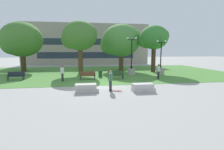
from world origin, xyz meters
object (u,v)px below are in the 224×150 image
at_px(concrete_block_center, 87,88).
at_px(lamp_post_center, 131,67).
at_px(concrete_block_left, 143,88).
at_px(trash_bin, 100,73).
at_px(park_bench_near_left, 116,75).
at_px(person_bystander_near_lawn, 159,71).
at_px(person_skateboarder, 110,79).
at_px(park_bench_far_left, 87,75).
at_px(person_bystander_far_lawn, 62,72).
at_px(skateboard, 115,90).
at_px(lamp_post_right, 160,67).
at_px(park_bench_near_right, 16,75).

relative_size(concrete_block_center, lamp_post_center, 0.36).
distance_m(concrete_block_left, trash_bin, 8.56).
relative_size(concrete_block_left, park_bench_near_left, 0.99).
distance_m(trash_bin, person_bystander_near_lawn, 6.97).
height_order(concrete_block_left, person_skateboarder, person_skateboarder).
height_order(park_bench_far_left, lamp_post_center, lamp_post_center).
bearing_deg(person_bystander_far_lawn, concrete_block_center, -64.35).
xyz_separation_m(concrete_block_center, park_bench_near_left, (3.37, 5.74, 0.23)).
xyz_separation_m(skateboard, person_bystander_near_lawn, (5.94, 5.28, 0.90)).
relative_size(skateboard, park_bench_near_left, 0.57).
height_order(skateboard, park_bench_near_left, park_bench_near_left).
distance_m(person_skateboarder, lamp_post_center, 9.48).
bearing_deg(park_bench_far_left, park_bench_near_left, -3.67).
xyz_separation_m(park_bench_near_left, lamp_post_right, (6.65, 2.83, 0.46)).
relative_size(park_bench_near_right, lamp_post_right, 0.38).
xyz_separation_m(skateboard, park_bench_far_left, (-2.16, 6.07, 0.45)).
distance_m(concrete_block_left, person_bystander_far_lawn, 9.03).
bearing_deg(concrete_block_center, park_bench_far_left, 88.52).
xyz_separation_m(person_skateboarder, park_bench_near_left, (1.44, 5.72, -0.43)).
height_order(person_skateboarder, lamp_post_right, lamp_post_right).
bearing_deg(trash_bin, lamp_post_center, 13.09).
relative_size(person_skateboarder, park_bench_far_left, 0.94).
distance_m(concrete_block_left, park_bench_near_left, 6.33).
distance_m(person_bystander_near_lawn, person_bystander_far_lawn, 10.75).
bearing_deg(lamp_post_center, park_bench_near_left, -132.17).
relative_size(lamp_post_center, person_bystander_far_lawn, 3.00).
xyz_separation_m(lamp_post_right, person_bystander_near_lawn, (-1.76, -3.41, -0.02)).
distance_m(park_bench_near_left, trash_bin, 2.48).
bearing_deg(concrete_block_left, lamp_post_center, 80.93).
relative_size(concrete_block_center, park_bench_near_left, 1.02).
xyz_separation_m(concrete_block_left, person_skateboarder, (-2.58, 0.51, 0.66)).
xyz_separation_m(park_bench_near_left, lamp_post_center, (2.59, 2.86, 0.52)).
height_order(concrete_block_center, trash_bin, trash_bin).
distance_m(park_bench_near_left, lamp_post_center, 3.89).
xyz_separation_m(skateboard, lamp_post_center, (3.64, 8.73, 0.97)).
xyz_separation_m(park_bench_near_right, lamp_post_right, (17.72, 1.79, 0.46)).
distance_m(skateboard, person_bystander_near_lawn, 8.00).
bearing_deg(concrete_block_center, person_skateboarder, 0.73).
xyz_separation_m(lamp_post_right, trash_bin, (-8.26, -0.94, -0.50)).
bearing_deg(park_bench_near_left, skateboard, -100.18).
bearing_deg(person_bystander_near_lawn, skateboard, -138.39).
xyz_separation_m(lamp_post_center, person_bystander_far_lawn, (-8.45, -3.42, -0.07)).
distance_m(park_bench_far_left, trash_bin, 2.32).
xyz_separation_m(concrete_block_center, park_bench_near_right, (-7.70, 6.78, 0.23)).
relative_size(concrete_block_left, park_bench_far_left, 0.99).
bearing_deg(person_skateboarder, skateboard, -21.56).
height_order(park_bench_near_right, park_bench_far_left, same).
height_order(lamp_post_center, person_bystander_near_lawn, lamp_post_center).
bearing_deg(lamp_post_center, park_bench_near_right, -172.40).
distance_m(person_skateboarder, lamp_post_right, 11.76).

